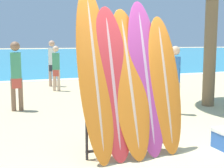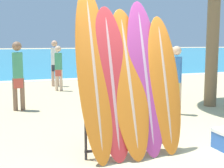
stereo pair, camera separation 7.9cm
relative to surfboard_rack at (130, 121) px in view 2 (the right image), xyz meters
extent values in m
plane|color=#CCB789|center=(0.32, -0.20, -0.51)|extent=(160.00, 160.00, 0.00)
cube|color=teal|center=(0.32, 39.46, -0.51)|extent=(120.00, 60.00, 0.00)
cube|color=white|center=(0.32, 9.76, -0.50)|extent=(120.00, 0.60, 0.01)
cylinder|color=#28282D|center=(-0.70, 0.00, -0.03)|extent=(0.04, 0.04, 0.96)
cylinder|color=#28282D|center=(0.70, 0.00, -0.03)|extent=(0.04, 0.04, 0.96)
cylinder|color=#28282D|center=(0.00, 0.00, 0.43)|extent=(1.44, 0.04, 0.04)
cylinder|color=#28282D|center=(0.00, 0.00, -0.39)|extent=(1.44, 0.04, 0.04)
ellipsoid|color=orange|center=(-0.54, 0.07, 0.76)|extent=(0.51, 0.90, 2.54)
ellipsoid|color=beige|center=(-0.54, 0.07, 0.76)|extent=(0.09, 0.87, 2.44)
ellipsoid|color=red|center=(-0.29, 0.03, 0.62)|extent=(0.56, 0.74, 2.26)
ellipsoid|color=#D59E9F|center=(-0.29, 0.03, 0.62)|extent=(0.10, 0.72, 2.17)
ellipsoid|color=orange|center=(-0.02, 0.02, 0.61)|extent=(0.57, 0.85, 2.23)
ellipsoid|color=beige|center=(-0.02, 0.02, 0.61)|extent=(0.10, 0.83, 2.15)
ellipsoid|color=#B23D8E|center=(0.27, 0.04, 0.67)|extent=(0.54, 0.74, 2.36)
ellipsoid|color=#CAA1BE|center=(0.27, 0.04, 0.67)|extent=(0.10, 0.72, 2.26)
ellipsoid|color=orange|center=(0.57, -0.01, 0.55)|extent=(0.52, 0.65, 2.12)
ellipsoid|color=beige|center=(0.57, -0.01, 0.55)|extent=(0.09, 0.64, 2.04)
cylinder|color=#846047|center=(-1.48, 3.78, -0.10)|extent=(0.11, 0.11, 0.81)
cylinder|color=#846047|center=(-1.30, 3.77, -0.10)|extent=(0.11, 0.11, 0.81)
cube|color=#CC4C3D|center=(-1.39, 3.77, 0.18)|extent=(0.24, 0.15, 0.24)
cube|color=#42996B|center=(-1.39, 3.77, 0.62)|extent=(0.25, 0.17, 0.64)
sphere|color=#846047|center=(-1.39, 3.77, 1.09)|extent=(0.23, 0.23, 0.23)
cylinder|color=beige|center=(0.06, 6.59, -0.14)|extent=(0.10, 0.10, 0.74)
cylinder|color=beige|center=(0.21, 6.52, -0.14)|extent=(0.10, 0.10, 0.74)
cube|color=#CC4C3D|center=(0.13, 6.55, 0.12)|extent=(0.25, 0.21, 0.22)
cube|color=#42996B|center=(0.13, 6.55, 0.53)|extent=(0.27, 0.23, 0.58)
sphere|color=beige|center=(0.13, 6.55, 0.95)|extent=(0.21, 0.21, 0.21)
cylinder|color=beige|center=(2.12, 1.99, -0.13)|extent=(0.11, 0.11, 0.77)
cylinder|color=beige|center=(2.00, 2.11, -0.13)|extent=(0.11, 0.11, 0.77)
cube|color=gold|center=(2.06, 2.05, 0.14)|extent=(0.25, 0.25, 0.23)
cube|color=#3370BC|center=(2.06, 2.05, 0.55)|extent=(0.27, 0.27, 0.60)
sphere|color=beige|center=(2.06, 2.05, 0.99)|extent=(0.22, 0.22, 0.22)
cylinder|color=tan|center=(0.30, 7.69, -0.09)|extent=(0.12, 0.12, 0.83)
cylinder|color=tan|center=(0.13, 7.76, -0.09)|extent=(0.12, 0.12, 0.83)
cube|color=#282D38|center=(0.22, 7.72, 0.20)|extent=(0.27, 0.22, 0.25)
cube|color=white|center=(0.22, 7.72, 0.65)|extent=(0.30, 0.25, 0.65)
sphere|color=tan|center=(0.22, 7.72, 1.13)|extent=(0.24, 0.24, 0.24)
cylinder|color=brown|center=(3.47, 2.59, 1.73)|extent=(0.32, 0.32, 4.48)
camera|label=1|loc=(-1.92, -4.20, 1.20)|focal=50.00mm
camera|label=2|loc=(-1.85, -4.23, 1.20)|focal=50.00mm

